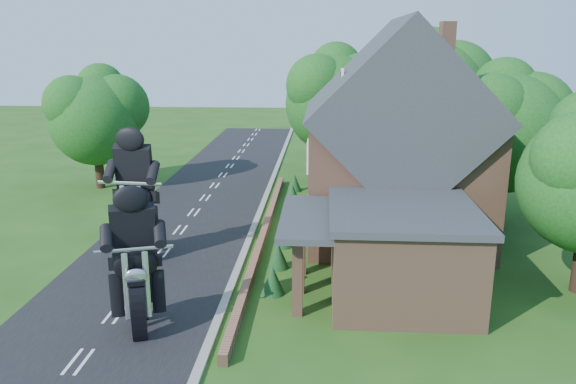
# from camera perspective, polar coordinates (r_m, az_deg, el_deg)

# --- Properties ---
(ground) EXTENTS (120.00, 120.00, 0.00)m
(ground) POSITION_cam_1_polar(r_m,az_deg,el_deg) (23.31, -14.56, -8.55)
(ground) COLOR #204714
(ground) RESTS_ON ground
(road) EXTENTS (7.00, 80.00, 0.02)m
(road) POSITION_cam_1_polar(r_m,az_deg,el_deg) (23.31, -14.56, -8.53)
(road) COLOR black
(road) RESTS_ON ground
(kerb) EXTENTS (0.30, 80.00, 0.12)m
(kerb) POSITION_cam_1_polar(r_m,az_deg,el_deg) (22.44, -5.57, -8.90)
(kerb) COLOR gray
(kerb) RESTS_ON ground
(garden_wall) EXTENTS (0.30, 22.00, 0.40)m
(garden_wall) POSITION_cam_1_polar(r_m,az_deg,el_deg) (26.91, -2.51, -4.37)
(garden_wall) COLOR #93634B
(garden_wall) RESTS_ON ground
(house) EXTENTS (9.54, 8.64, 10.24)m
(house) POSITION_cam_1_polar(r_m,az_deg,el_deg) (26.87, 10.91, 4.48)
(house) COLOR #93634B
(house) RESTS_ON ground
(annex) EXTENTS (7.05, 5.94, 3.44)m
(annex) POSITION_cam_1_polar(r_m,az_deg,el_deg) (20.96, 11.07, -5.85)
(annex) COLOR #93634B
(annex) RESTS_ON ground
(tree_house_right) EXTENTS (6.51, 6.00, 8.40)m
(tree_house_right) POSITION_cam_1_polar(r_m,az_deg,el_deg) (30.63, 21.97, 6.54)
(tree_house_right) COLOR black
(tree_house_right) RESTS_ON ground
(tree_behind_house) EXTENTS (7.81, 7.20, 10.08)m
(tree_behind_house) POSITION_cam_1_polar(r_m,az_deg,el_deg) (37.16, 14.91, 10.05)
(tree_behind_house) COLOR black
(tree_behind_house) RESTS_ON ground
(tree_behind_left) EXTENTS (6.94, 6.40, 9.16)m
(tree_behind_left) POSITION_cam_1_polar(r_m,az_deg,el_deg) (37.52, 5.39, 9.77)
(tree_behind_left) COLOR black
(tree_behind_left) RESTS_ON ground
(tree_far_road) EXTENTS (6.08, 5.60, 7.84)m
(tree_far_road) POSITION_cam_1_polar(r_m,az_deg,el_deg) (37.33, -18.46, 7.66)
(tree_far_road) COLOR black
(tree_far_road) RESTS_ON ground
(shrub_a) EXTENTS (0.90, 0.90, 1.10)m
(shrub_a) POSITION_cam_1_polar(r_m,az_deg,el_deg) (21.14, -1.57, -8.94)
(shrub_a) COLOR #113819
(shrub_a) RESTS_ON ground
(shrub_b) EXTENTS (0.90, 0.90, 1.10)m
(shrub_b) POSITION_cam_1_polar(r_m,az_deg,el_deg) (23.43, -1.00, -6.46)
(shrub_b) COLOR #113819
(shrub_b) RESTS_ON ground
(shrub_c) EXTENTS (0.90, 0.90, 1.10)m
(shrub_c) POSITION_cam_1_polar(r_m,az_deg,el_deg) (25.77, -0.54, -4.43)
(shrub_c) COLOR #113819
(shrub_c) RESTS_ON ground
(shrub_d) EXTENTS (0.90, 0.90, 1.10)m
(shrub_d) POSITION_cam_1_polar(r_m,az_deg,el_deg) (30.52, 0.16, -1.31)
(shrub_d) COLOR #113819
(shrub_d) RESTS_ON ground
(shrub_e) EXTENTS (0.90, 0.90, 1.10)m
(shrub_e) POSITION_cam_1_polar(r_m,az_deg,el_deg) (32.92, 0.43, -0.08)
(shrub_e) COLOR #113819
(shrub_e) RESTS_ON ground
(shrub_f) EXTENTS (0.90, 0.90, 1.10)m
(shrub_f) POSITION_cam_1_polar(r_m,az_deg,el_deg) (35.33, 0.67, 0.97)
(shrub_f) COLOR #113819
(shrub_f) RESTS_ON ground
(motorcycle_lead) EXTENTS (0.87, 1.63, 1.48)m
(motorcycle_lead) POSITION_cam_1_polar(r_m,az_deg,el_deg) (19.16, -14.88, -11.50)
(motorcycle_lead) COLOR black
(motorcycle_lead) RESTS_ON ground
(motorcycle_follow) EXTENTS (0.62, 1.89, 1.73)m
(motorcycle_follow) POSITION_cam_1_polar(r_m,az_deg,el_deg) (25.18, -14.88, -4.67)
(motorcycle_follow) COLOR black
(motorcycle_follow) RESTS_ON ground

